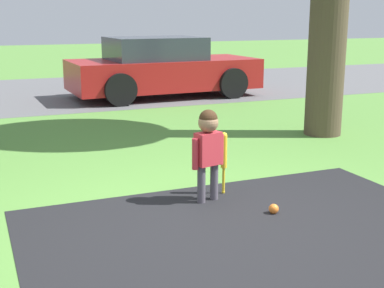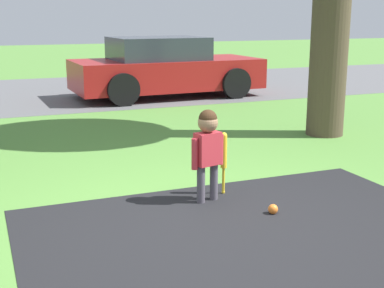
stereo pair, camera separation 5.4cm
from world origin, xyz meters
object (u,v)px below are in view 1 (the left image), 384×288
child (208,143)px  baseball_bat (224,154)px  parked_car (162,68)px  sports_ball (274,209)px

child → baseball_bat: child is taller
baseball_bat → parked_car: size_ratio=0.15×
child → parked_car: parked_car is taller
baseball_bat → parked_car: (1.64, 6.52, 0.21)m
baseball_bat → parked_car: bearing=75.8°
sports_ball → child: bearing=127.5°
sports_ball → parked_car: size_ratio=0.02×
child → sports_ball: child is taller
baseball_bat → sports_ball: bearing=-75.6°
parked_car → sports_ball: bearing=-103.1°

